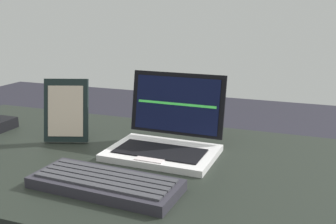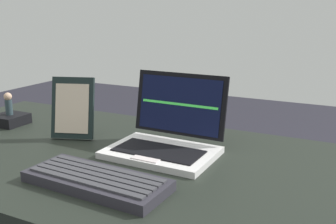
% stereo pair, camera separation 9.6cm
% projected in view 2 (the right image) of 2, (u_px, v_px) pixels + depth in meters
% --- Properties ---
extents(desk, '(1.68, 0.67, 0.72)m').
position_uv_depth(desk, '(178.00, 206.00, 0.93)').
color(desk, black).
rests_on(desk, ground).
extents(laptop_front, '(0.27, 0.22, 0.19)m').
position_uv_depth(laptop_front, '(167.00, 137.00, 0.99)').
color(laptop_front, silver).
rests_on(laptop_front, desk).
extents(external_keyboard, '(0.31, 0.14, 0.03)m').
position_uv_depth(external_keyboard, '(96.00, 180.00, 0.80)').
color(external_keyboard, '#292830').
rests_on(external_keyboard, desk).
extents(photo_frame, '(0.13, 0.09, 0.17)m').
position_uv_depth(photo_frame, '(73.00, 108.00, 1.09)').
color(photo_frame, black).
rests_on(photo_frame, desk).
extents(figurine_stand, '(0.09, 0.09, 0.03)m').
position_uv_depth(figurine_stand, '(10.00, 120.00, 1.23)').
color(figurine_stand, black).
rests_on(figurine_stand, desk).
extents(figurine, '(0.02, 0.02, 0.07)m').
position_uv_depth(figurine, '(8.00, 103.00, 1.22)').
color(figurine, '#2A3A40').
rests_on(figurine, figurine_stand).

